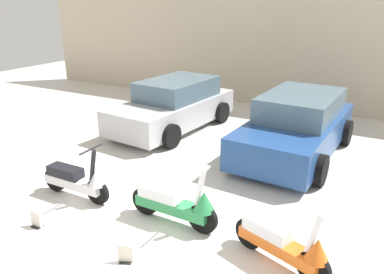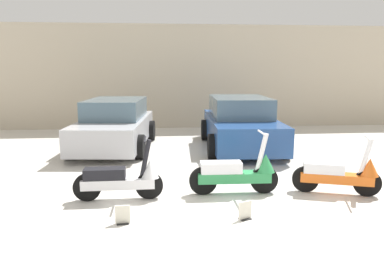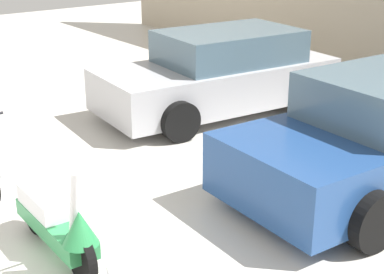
% 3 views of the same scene
% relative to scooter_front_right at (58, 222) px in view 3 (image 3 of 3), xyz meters
% --- Properties ---
extents(scooter_front_right, '(1.50, 0.54, 1.05)m').
position_rel_scooter_front_right_xyz_m(scooter_front_right, '(0.00, 0.00, 0.00)').
color(scooter_front_right, black).
rests_on(scooter_front_right, ground_plane).
extents(car_rear_left, '(2.10, 3.92, 1.29)m').
position_rel_scooter_front_right_xyz_m(car_rear_left, '(-2.45, 3.95, 0.24)').
color(car_rear_left, '#B7B7BC').
rests_on(car_rear_left, ground_plane).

